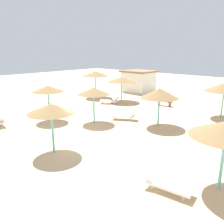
{
  "coord_description": "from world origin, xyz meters",
  "views": [
    {
      "loc": [
        9.98,
        -7.92,
        5.17
      ],
      "look_at": [
        0.0,
        3.0,
        1.2
      ],
      "focal_mm": 37.09,
      "sensor_mm": 36.0,
      "label": 1
    }
  ],
  "objects_px": {
    "bench_0": "(164,102)",
    "parasol_8": "(95,74)",
    "parasol_1": "(94,91)",
    "lounger_2": "(110,101)",
    "parasol_2": "(121,79)",
    "lounger_0": "(166,183)",
    "beach_cabana": "(139,81)",
    "lounger_1": "(125,116)",
    "parasol_7": "(160,93)",
    "parasol_4": "(51,109)",
    "parasol_5": "(48,89)"
  },
  "relations": [
    {
      "from": "bench_0",
      "to": "parasol_8",
      "type": "bearing_deg",
      "value": -169.66
    },
    {
      "from": "parasol_1",
      "to": "bench_0",
      "type": "xyz_separation_m",
      "value": [
        1.18,
        8.08,
        -1.97
      ]
    },
    {
      "from": "parasol_1",
      "to": "lounger_2",
      "type": "bearing_deg",
      "value": 122.07
    },
    {
      "from": "parasol_2",
      "to": "parasol_8",
      "type": "relative_size",
      "value": 1.0
    },
    {
      "from": "parasol_1",
      "to": "lounger_0",
      "type": "relative_size",
      "value": 1.31
    },
    {
      "from": "lounger_0",
      "to": "beach_cabana",
      "type": "relative_size",
      "value": 0.53
    },
    {
      "from": "lounger_1",
      "to": "bench_0",
      "type": "relative_size",
      "value": 1.26
    },
    {
      "from": "parasol_7",
      "to": "lounger_2",
      "type": "relative_size",
      "value": 1.41
    },
    {
      "from": "parasol_2",
      "to": "lounger_0",
      "type": "relative_size",
      "value": 1.52
    },
    {
      "from": "parasol_8",
      "to": "lounger_0",
      "type": "bearing_deg",
      "value": -35.48
    },
    {
      "from": "parasol_7",
      "to": "lounger_0",
      "type": "xyz_separation_m",
      "value": [
        4.39,
        -6.58,
        -2.02
      ]
    },
    {
      "from": "lounger_1",
      "to": "bench_0",
      "type": "bearing_deg",
      "value": 90.89
    },
    {
      "from": "lounger_1",
      "to": "parasol_4",
      "type": "bearing_deg",
      "value": -82.12
    },
    {
      "from": "parasol_1",
      "to": "parasol_5",
      "type": "height_order",
      "value": "parasol_5"
    },
    {
      "from": "parasol_4",
      "to": "lounger_2",
      "type": "height_order",
      "value": "parasol_4"
    },
    {
      "from": "parasol_2",
      "to": "lounger_0",
      "type": "distance_m",
      "value": 16.06
    },
    {
      "from": "lounger_2",
      "to": "beach_cabana",
      "type": "xyz_separation_m",
      "value": [
        -1.96,
        7.43,
        1.06
      ]
    },
    {
      "from": "lounger_1",
      "to": "lounger_0",
      "type": "bearing_deg",
      "value": -41.07
    },
    {
      "from": "parasol_8",
      "to": "parasol_2",
      "type": "bearing_deg",
      "value": 4.19
    },
    {
      "from": "parasol_1",
      "to": "beach_cabana",
      "type": "bearing_deg",
      "value": 112.5
    },
    {
      "from": "parasol_1",
      "to": "parasol_5",
      "type": "xyz_separation_m",
      "value": [
        -2.84,
        -1.93,
        0.09
      ]
    },
    {
      "from": "parasol_8",
      "to": "lounger_2",
      "type": "xyz_separation_m",
      "value": [
        3.47,
        -1.37,
        -2.33
      ]
    },
    {
      "from": "lounger_1",
      "to": "beach_cabana",
      "type": "xyz_separation_m",
      "value": [
        -6.54,
        10.68,
        1.06
      ]
    },
    {
      "from": "lounger_1",
      "to": "lounger_2",
      "type": "height_order",
      "value": "lounger_1"
    },
    {
      "from": "lounger_1",
      "to": "parasol_2",
      "type": "bearing_deg",
      "value": 132.65
    },
    {
      "from": "parasol_1",
      "to": "parasol_2",
      "type": "height_order",
      "value": "parasol_1"
    },
    {
      "from": "parasol_4",
      "to": "parasol_8",
      "type": "height_order",
      "value": "parasol_8"
    },
    {
      "from": "parasol_2",
      "to": "parasol_4",
      "type": "bearing_deg",
      "value": -65.33
    },
    {
      "from": "parasol_8",
      "to": "beach_cabana",
      "type": "xyz_separation_m",
      "value": [
        1.51,
        6.06,
        -1.26
      ]
    },
    {
      "from": "parasol_5",
      "to": "bench_0",
      "type": "bearing_deg",
      "value": 68.09
    },
    {
      "from": "lounger_0",
      "to": "bench_0",
      "type": "xyz_separation_m",
      "value": [
        -7.13,
        12.2,
        0.03
      ]
    },
    {
      "from": "parasol_2",
      "to": "bench_0",
      "type": "height_order",
      "value": "parasol_2"
    },
    {
      "from": "parasol_1",
      "to": "lounger_2",
      "type": "relative_size",
      "value": 1.36
    },
    {
      "from": "parasol_8",
      "to": "parasol_4",
      "type": "bearing_deg",
      "value": -52.22
    },
    {
      "from": "bench_0",
      "to": "beach_cabana",
      "type": "bearing_deg",
      "value": 144.39
    },
    {
      "from": "parasol_4",
      "to": "lounger_0",
      "type": "xyz_separation_m",
      "value": [
        6.07,
        0.88,
        -2.03
      ]
    },
    {
      "from": "parasol_1",
      "to": "bench_0",
      "type": "bearing_deg",
      "value": 81.67
    },
    {
      "from": "parasol_7",
      "to": "beach_cabana",
      "type": "height_order",
      "value": "beach_cabana"
    },
    {
      "from": "parasol_8",
      "to": "lounger_1",
      "type": "distance_m",
      "value": 9.56
    },
    {
      "from": "parasol_5",
      "to": "beach_cabana",
      "type": "xyz_separation_m",
      "value": [
        -2.42,
        14.63,
        -1.03
      ]
    },
    {
      "from": "parasol_1",
      "to": "beach_cabana",
      "type": "distance_m",
      "value": 13.77
    },
    {
      "from": "parasol_4",
      "to": "lounger_1",
      "type": "bearing_deg",
      "value": 97.88
    },
    {
      "from": "parasol_5",
      "to": "lounger_1",
      "type": "bearing_deg",
      "value": 43.76
    },
    {
      "from": "parasol_4",
      "to": "parasol_1",
      "type": "bearing_deg",
      "value": 114.22
    },
    {
      "from": "parasol_7",
      "to": "parasol_8",
      "type": "distance_m",
      "value": 11.48
    },
    {
      "from": "parasol_2",
      "to": "parasol_8",
      "type": "bearing_deg",
      "value": -175.81
    },
    {
      "from": "parasol_2",
      "to": "lounger_2",
      "type": "bearing_deg",
      "value": -92.98
    },
    {
      "from": "parasol_7",
      "to": "lounger_2",
      "type": "height_order",
      "value": "parasol_7"
    },
    {
      "from": "parasol_4",
      "to": "lounger_0",
      "type": "bearing_deg",
      "value": 8.26
    },
    {
      "from": "parasol_4",
      "to": "bench_0",
      "type": "xyz_separation_m",
      "value": [
        -1.07,
        13.08,
        -2.0
      ]
    }
  ]
}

